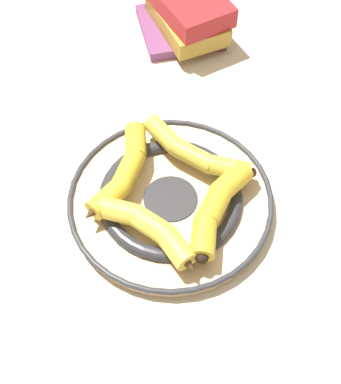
# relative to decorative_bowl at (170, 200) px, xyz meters

# --- Properties ---
(ground_plane) EXTENTS (2.80, 2.80, 0.00)m
(ground_plane) POSITION_rel_decorative_bowl_xyz_m (-0.02, 0.02, -0.02)
(ground_plane) COLOR beige
(decorative_bowl) EXTENTS (0.33, 0.33, 0.03)m
(decorative_bowl) POSITION_rel_decorative_bowl_xyz_m (0.00, 0.00, 0.00)
(decorative_bowl) COLOR beige
(decorative_bowl) RESTS_ON ground_plane
(banana_a) EXTENTS (0.21, 0.08, 0.03)m
(banana_a) POSITION_rel_decorative_bowl_xyz_m (-0.02, 0.08, 0.03)
(banana_a) COLOR gold
(banana_a) RESTS_ON decorative_bowl
(banana_b) EXTENTS (0.09, 0.19, 0.04)m
(banana_b) POSITION_rel_decorative_bowl_xyz_m (0.07, 0.02, 0.04)
(banana_b) COLOR gold
(banana_b) RESTS_ON decorative_bowl
(banana_c) EXTENTS (0.19, 0.07, 0.03)m
(banana_c) POSITION_rel_decorative_bowl_xyz_m (0.03, -0.07, 0.04)
(banana_c) COLOR yellow
(banana_c) RESTS_ON decorative_bowl
(banana_d) EXTENTS (0.10, 0.18, 0.03)m
(banana_d) POSITION_rel_decorative_bowl_xyz_m (-0.07, -0.03, 0.04)
(banana_d) COLOR gold
(banana_d) RESTS_ON decorative_bowl
(book_stack) EXTENTS (0.23, 0.21, 0.10)m
(book_stack) POSITION_rel_decorative_bowl_xyz_m (-0.28, 0.32, 0.03)
(book_stack) COLOR #753D70
(book_stack) RESTS_ON ground_plane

